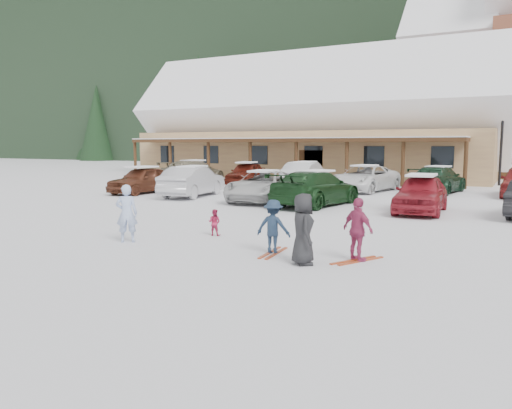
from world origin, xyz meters
The scene contains 23 objects.
ground centered at (0.00, 0.00, 0.00)m, with size 160.00×160.00×0.00m, color white.
forested_hillside centered at (0.00, 85.00, 19.00)m, with size 300.00×70.00×38.00m, color black.
day_lodge centered at (-9.00, 27.96, 3.94)m, with size 29.12×12.50×10.38m.
lamp_post centered at (5.28, 24.66, 3.38)m, with size 0.50×0.25×5.96m.
conifer_0 centered at (-26.00, 30.00, 5.69)m, with size 4.40×4.40×10.20m.
conifer_2 centered at (-30.00, 42.00, 6.83)m, with size 5.28×5.28×12.24m.
adult_skier centered at (-2.67, -0.76, 0.78)m, with size 0.57×0.37×1.56m, color #ADC2F0.
toddler_red centered at (-1.14, 1.16, 0.38)m, with size 0.37×0.29×0.76m, color #B8234B.
child_navy centered at (1.40, -0.17, 0.65)m, with size 0.84×0.48×1.30m, color #1C2D44.
skis_child_navy centered at (1.40, -0.17, 0.01)m, with size 0.20×1.40×0.03m, color #A13817.
child_magenta centered at (3.42, 0.00, 0.72)m, with size 0.84×0.35×1.44m, color #A9335F.
skis_child_magenta centered at (3.42, 0.00, 0.01)m, with size 0.20×1.40×0.03m, color #A13817.
bystander_dark centered at (2.45, -0.85, 0.78)m, with size 0.76×0.50×1.56m, color black.
parked_car_0 centered at (-11.41, 9.92, 0.71)m, with size 1.68×4.18×1.42m, color brown.
parked_car_1 centered at (-8.03, 9.77, 0.76)m, with size 1.62×4.63×1.53m, color #BABABF.
parked_car_2 centered at (-3.96, 9.68, 0.70)m, with size 2.33×5.05×1.40m, color silver.
parked_car_3 centered at (-1.19, 9.20, 0.75)m, with size 2.09×5.14×1.49m, color #173C1B.
parked_car_4 centered at (3.18, 9.04, 0.73)m, with size 1.72×4.27×1.46m, color #A5222F.
parked_car_7 centered at (-12.71, 16.44, 0.78)m, with size 2.20×5.41×1.57m, color gray.
parked_car_8 centered at (-9.25, 17.50, 0.73)m, with size 1.73×4.31×1.47m, color maroon.
parked_car_9 centered at (-5.13, 17.49, 0.78)m, with size 1.65×4.74×1.56m, color silver.
parked_car_10 centered at (-1.18, 16.51, 0.73)m, with size 2.42×5.25×1.46m, color white.
parked_car_11 centered at (2.56, 17.57, 0.72)m, with size 2.01×4.95×1.44m, color #173823.
Camera 1 is at (6.60, -10.74, 2.61)m, focal length 35.00 mm.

